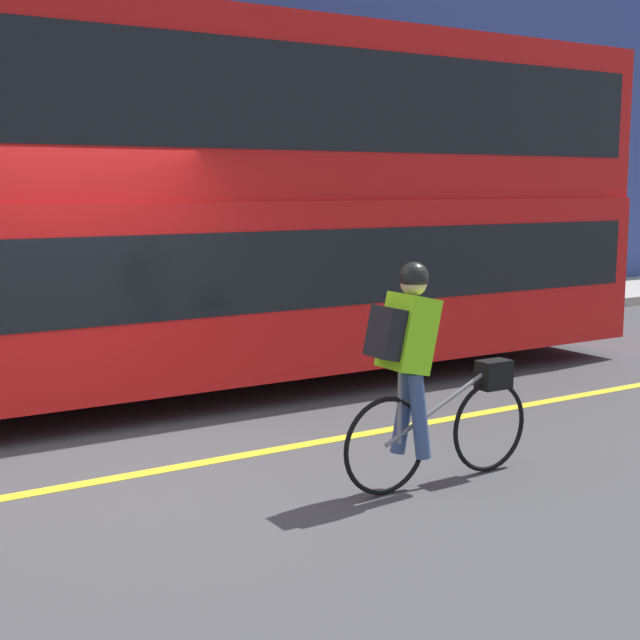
{
  "coord_description": "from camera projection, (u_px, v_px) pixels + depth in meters",
  "views": [
    {
      "loc": [
        -2.14,
        -6.27,
        2.19
      ],
      "look_at": [
        2.01,
        0.37,
        1.0
      ],
      "focal_mm": 50.0,
      "sensor_mm": 36.0,
      "label": 1
    }
  ],
  "objects": [
    {
      "name": "ground_plane",
      "position": [
        120.0,
        479.0,
        6.71
      ],
      "size": [
        80.0,
        80.0,
        0.0
      ],
      "primitive_type": "plane",
      "color": "#424244"
    },
    {
      "name": "road_center_line",
      "position": [
        119.0,
        477.0,
        6.73
      ],
      "size": [
        50.0,
        0.14,
        0.01
      ],
      "primitive_type": "cube",
      "color": "yellow",
      "rests_on": "ground_plane"
    },
    {
      "name": "bus",
      "position": [
        220.0,
        193.0,
        9.51
      ],
      "size": [
        10.09,
        2.54,
        3.84
      ],
      "color": "black",
      "rests_on": "ground_plane"
    },
    {
      "name": "cyclist_on_bike",
      "position": [
        422.0,
        368.0,
        6.41
      ],
      "size": [
        1.7,
        0.32,
        1.66
      ],
      "color": "black",
      "rests_on": "ground_plane"
    },
    {
      "name": "trash_bin",
      "position": [
        475.0,
        277.0,
        15.67
      ],
      "size": [
        0.48,
        0.48,
        0.85
      ],
      "color": "#194C23",
      "rests_on": "sidewalk_curb"
    }
  ]
}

